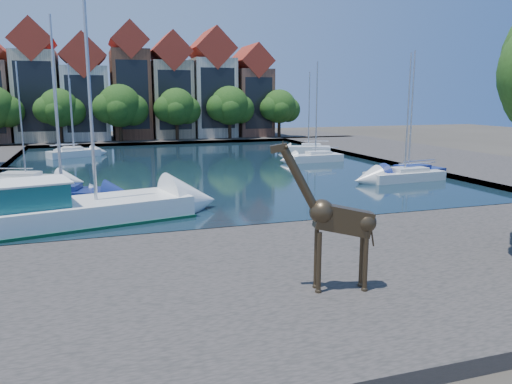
# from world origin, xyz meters

# --- Properties ---
(ground) EXTENTS (160.00, 160.00, 0.00)m
(ground) POSITION_xyz_m (0.00, 0.00, 0.00)
(ground) COLOR #38332B
(ground) RESTS_ON ground
(water_basin) EXTENTS (38.00, 50.00, 0.08)m
(water_basin) POSITION_xyz_m (0.00, 24.00, 0.04)
(water_basin) COLOR black
(water_basin) RESTS_ON ground
(near_quay) EXTENTS (50.00, 14.00, 0.50)m
(near_quay) POSITION_xyz_m (0.00, -7.00, 0.25)
(near_quay) COLOR #453F3C
(near_quay) RESTS_ON ground
(far_quay) EXTENTS (60.00, 16.00, 0.50)m
(far_quay) POSITION_xyz_m (0.00, 56.00, 0.25)
(far_quay) COLOR #453F3C
(far_quay) RESTS_ON ground
(right_quay) EXTENTS (14.00, 52.00, 0.50)m
(right_quay) POSITION_xyz_m (25.00, 24.00, 0.25)
(right_quay) COLOR #453F3C
(right_quay) RESTS_ON ground
(townhouse_west_mid) EXTENTS (5.94, 9.18, 16.79)m
(townhouse_west_mid) POSITION_xyz_m (-17.00, 55.99, 8.23)
(townhouse_west_mid) COLOR #C4B496
(townhouse_west_mid) RESTS_ON far_quay
(townhouse_west_inner) EXTENTS (6.43, 9.18, 15.15)m
(townhouse_west_inner) POSITION_xyz_m (-10.50, 55.99, 7.35)
(townhouse_west_inner) COLOR beige
(townhouse_west_inner) RESTS_ON far_quay
(townhouse_center) EXTENTS (5.44, 9.18, 16.93)m
(townhouse_center) POSITION_xyz_m (-4.00, 55.99, 8.36)
(townhouse_center) COLOR brown
(townhouse_center) RESTS_ON far_quay
(townhouse_east_inner) EXTENTS (5.94, 9.18, 15.79)m
(townhouse_east_inner) POSITION_xyz_m (2.00, 55.99, 7.73)
(townhouse_east_inner) COLOR tan
(townhouse_east_inner) RESTS_ON far_quay
(townhouse_east_mid) EXTENTS (6.43, 9.18, 16.65)m
(townhouse_east_mid) POSITION_xyz_m (8.50, 55.99, 8.10)
(townhouse_east_mid) COLOR beige
(townhouse_east_mid) RESTS_ON far_quay
(townhouse_east_end) EXTENTS (5.44, 9.18, 14.43)m
(townhouse_east_end) POSITION_xyz_m (15.00, 55.99, 7.11)
(townhouse_east_end) COLOR brown
(townhouse_east_end) RESTS_ON far_quay
(far_tree_west) EXTENTS (6.76, 5.20, 7.36)m
(far_tree_west) POSITION_xyz_m (-13.91, 50.49, 5.08)
(far_tree_west) COLOR #332114
(far_tree_west) RESTS_ON far_quay
(far_tree_mid_west) EXTENTS (7.80, 6.00, 8.00)m
(far_tree_mid_west) POSITION_xyz_m (-5.89, 50.49, 5.29)
(far_tree_mid_west) COLOR #332114
(far_tree_mid_west) RESTS_ON far_quay
(far_tree_mid_east) EXTENTS (7.02, 5.40, 7.52)m
(far_tree_mid_east) POSITION_xyz_m (2.10, 50.49, 5.13)
(far_tree_mid_east) COLOR #332114
(far_tree_mid_east) RESTS_ON far_quay
(far_tree_east) EXTENTS (7.54, 5.80, 7.84)m
(far_tree_east) POSITION_xyz_m (10.11, 50.49, 5.24)
(far_tree_east) COLOR #332114
(far_tree_east) RESTS_ON far_quay
(far_tree_far_east) EXTENTS (6.76, 5.20, 7.36)m
(far_tree_far_east) POSITION_xyz_m (18.09, 50.49, 5.08)
(far_tree_far_east) COLOR #332114
(far_tree_far_east) RESTS_ON far_quay
(giraffe_statue) EXTENTS (3.38, 1.10, 4.85)m
(giraffe_statue) POSITION_xyz_m (-2.76, -8.90, 2.88)
(giraffe_statue) COLOR #3A2D1D
(giraffe_statue) RESTS_ON near_quay
(motorsailer) EXTENTS (13.41, 6.59, 12.62)m
(motorsailer) POSITION_xyz_m (-11.91, 4.41, 1.04)
(motorsailer) COLOR white
(motorsailer) RESTS_ON water_basin
(sailboat_left_a) EXTENTS (4.52, 1.95, 8.50)m
(sailboat_left_a) POSITION_xyz_m (-12.13, 11.76, 0.58)
(sailboat_left_a) COLOR silver
(sailboat_left_a) RESTS_ON water_basin
(sailboat_left_b) EXTENTS (7.02, 4.16, 11.58)m
(sailboat_left_b) POSITION_xyz_m (-12.00, 10.96, 0.70)
(sailboat_left_b) COLOR navy
(sailboat_left_b) RESTS_ON water_basin
(sailboat_left_c) EXTENTS (6.59, 4.11, 9.24)m
(sailboat_left_c) POSITION_xyz_m (-15.00, 18.58, 0.60)
(sailboat_left_c) COLOR silver
(sailboat_left_c) RESTS_ON water_basin
(sailboat_left_d) EXTENTS (4.62, 2.31, 8.75)m
(sailboat_left_d) POSITION_xyz_m (-12.00, 39.31, 0.60)
(sailboat_left_d) COLOR white
(sailboat_left_d) RESTS_ON water_basin
(sailboat_left_e) EXTENTS (5.88, 4.13, 10.21)m
(sailboat_left_e) POSITION_xyz_m (-12.00, 36.49, 0.69)
(sailboat_left_e) COLOR white
(sailboat_left_e) RESTS_ON water_basin
(sailboat_right_a) EXTENTS (6.66, 2.72, 10.02)m
(sailboat_right_a) POSITION_xyz_m (13.83, 11.15, 0.64)
(sailboat_right_a) COLOR silver
(sailboat_right_a) RESTS_ON water_basin
(sailboat_right_b) EXTENTS (6.74, 3.29, 10.35)m
(sailboat_right_b) POSITION_xyz_m (15.00, 12.31, 0.64)
(sailboat_right_b) COLOR navy
(sailboat_right_b) RESTS_ON water_basin
(sailboat_right_c) EXTENTS (5.71, 2.20, 10.15)m
(sailboat_right_c) POSITION_xyz_m (12.08, 24.32, 0.67)
(sailboat_right_c) COLOR silver
(sailboat_right_c) RESTS_ON water_basin
(sailboat_right_d) EXTENTS (5.51, 3.62, 9.57)m
(sailboat_right_d) POSITION_xyz_m (15.00, 32.64, 0.67)
(sailboat_right_d) COLOR silver
(sailboat_right_d) RESTS_ON water_basin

